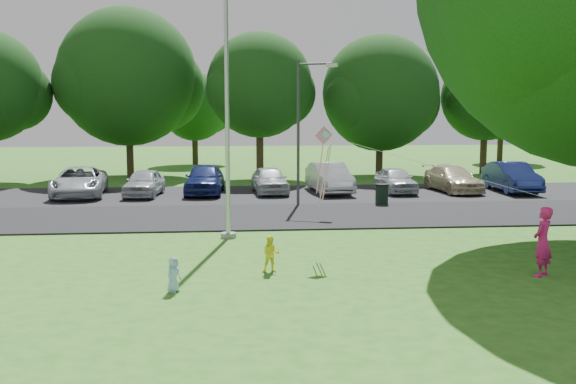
{
  "coord_description": "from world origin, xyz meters",
  "views": [
    {
      "loc": [
        -3.48,
        -15.54,
        4.08
      ],
      "look_at": [
        -1.65,
        4.0,
        1.6
      ],
      "focal_mm": 40.0,
      "sensor_mm": 36.0,
      "label": 1
    }
  ],
  "objects": [
    {
      "name": "street_lamp",
      "position": [
        -0.27,
        11.61,
        3.72
      ],
      "size": [
        1.66,
        0.8,
        6.19
      ],
      "rotation": [
        0.0,
        0.0,
        -0.39
      ],
      "color": "#3F3F44",
      "rests_on": "ground"
    },
    {
      "name": "flagpole",
      "position": [
        -3.5,
        5.0,
        4.17
      ],
      "size": [
        0.5,
        0.5,
        10.0
      ],
      "color": "#B7BABF",
      "rests_on": "ground"
    },
    {
      "name": "ground",
      "position": [
        0.0,
        0.0,
        0.0
      ],
      "size": [
        120.0,
        120.0,
        0.0
      ],
      "primitive_type": "plane",
      "color": "#2E6D1C",
      "rests_on": "ground"
    },
    {
      "name": "parking_strip",
      "position": [
        0.0,
        15.5,
        0.03
      ],
      "size": [
        42.0,
        7.0,
        0.06
      ],
      "primitive_type": "cube",
      "color": "black",
      "rests_on": "ground"
    },
    {
      "name": "kite",
      "position": [
        -0.7,
        1.98,
        2.94
      ],
      "size": [
        5.35,
        2.94,
        2.31
      ],
      "rotation": [
        0.0,
        0.0,
        0.13
      ],
      "color": "pink",
      "rests_on": "ground"
    },
    {
      "name": "child_yellow",
      "position": [
        -2.43,
        0.39,
        0.47
      ],
      "size": [
        0.47,
        0.38,
        0.94
      ],
      "primitive_type": "imported",
      "rotation": [
        0.0,
        0.0,
        -0.05
      ],
      "color": "#FFF528",
      "rests_on": "ground"
    },
    {
      "name": "trash_can",
      "position": [
        3.16,
        11.61,
        0.47
      ],
      "size": [
        0.59,
        0.59,
        0.93
      ],
      "rotation": [
        0.0,
        0.0,
        0.13
      ],
      "color": "black",
      "rests_on": "ground"
    },
    {
      "name": "park_road",
      "position": [
        0.0,
        9.0,
        0.03
      ],
      "size": [
        60.0,
        6.0,
        0.06
      ],
      "primitive_type": "cube",
      "color": "black",
      "rests_on": "ground"
    },
    {
      "name": "tree_row",
      "position": [
        1.59,
        24.23,
        5.71
      ],
      "size": [
        64.35,
        11.94,
        10.88
      ],
      "color": "#332316",
      "rests_on": "ground"
    },
    {
      "name": "parked_cars",
      "position": [
        -0.65,
        15.54,
        0.75
      ],
      "size": [
        23.48,
        5.22,
        1.48
      ],
      "color": "#B2B7BF",
      "rests_on": "ground"
    },
    {
      "name": "horizon_trees",
      "position": [
        4.06,
        33.88,
        4.3
      ],
      "size": [
        77.46,
        7.2,
        7.02
      ],
      "color": "#332316",
      "rests_on": "ground"
    },
    {
      "name": "child_blue",
      "position": [
        -4.75,
        -1.2,
        0.41
      ],
      "size": [
        0.43,
        0.47,
        0.81
      ],
      "primitive_type": "imported",
      "rotation": [
        0.0,
        0.0,
        0.99
      ],
      "color": "#99BEEC",
      "rests_on": "ground"
    },
    {
      "name": "woman",
      "position": [
        4.24,
        -0.63,
        0.87
      ],
      "size": [
        0.75,
        0.73,
        1.74
      ],
      "primitive_type": "imported",
      "rotation": [
        0.0,
        0.0,
        3.86
      ],
      "color": "#DD1D72",
      "rests_on": "ground"
    }
  ]
}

